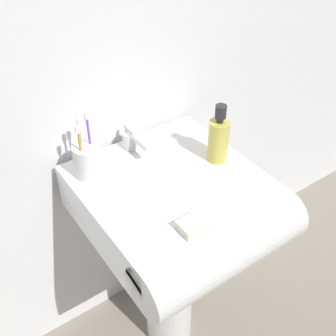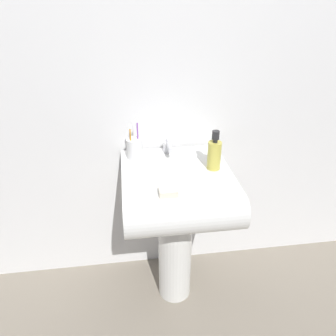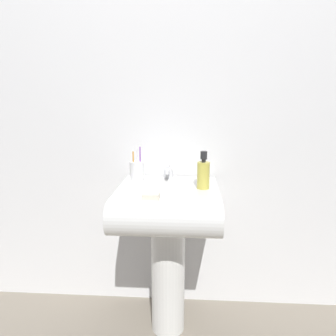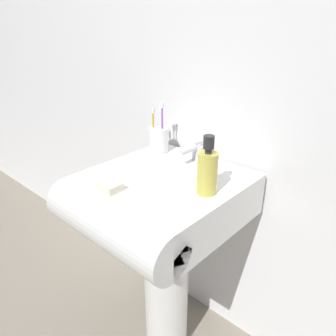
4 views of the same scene
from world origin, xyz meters
name	(u,v)px [view 2 (image 2 of 4)]	position (x,y,z in m)	size (l,w,h in m)	color
ground_plane	(174,290)	(0.00, 0.00, 0.00)	(6.00, 6.00, 0.00)	gray
wall_back	(168,61)	(0.00, 0.28, 1.20)	(5.00, 0.05, 2.40)	white
sink_pedestal	(175,248)	(0.00, 0.00, 0.32)	(0.17, 0.17, 0.63)	white
sink_basin	(178,191)	(0.00, -0.06, 0.70)	(0.49, 0.55, 0.15)	white
faucet	(168,146)	(-0.01, 0.18, 0.81)	(0.05, 0.13, 0.07)	silver
toothbrush_cup	(135,148)	(-0.18, 0.15, 0.83)	(0.08, 0.08, 0.20)	white
soap_bottle	(214,154)	(0.17, -0.01, 0.85)	(0.06, 0.06, 0.18)	gold
bar_soap	(168,192)	(-0.06, -0.19, 0.79)	(0.07, 0.06, 0.02)	silver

